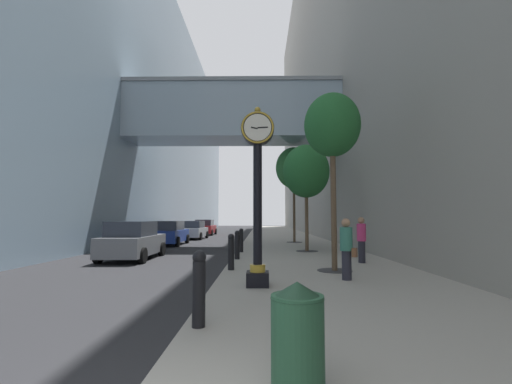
{
  "coord_description": "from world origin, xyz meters",
  "views": [
    {
      "loc": [
        1.21,
        -2.0,
        1.81
      ],
      "look_at": [
        0.96,
        17.28,
        3.29
      ],
      "focal_mm": 24.05,
      "sensor_mm": 36.0,
      "label": 1
    }
  ],
  "objects_px": {
    "trash_bin": "(298,335)",
    "car_grey_mid": "(133,241)",
    "car_silver_trailing": "(194,230)",
    "bollard_third": "(231,251)",
    "street_tree_mid_far": "(294,168)",
    "bollard_fifth": "(241,240)",
    "street_tree_near": "(332,127)",
    "bollard_fourth": "(237,244)",
    "car_blue_near": "(169,233)",
    "street_clock": "(258,186)",
    "pedestrian_by_clock": "(361,238)",
    "bollard_nearest": "(199,287)",
    "car_red_far": "(205,227)",
    "pedestrian_walking": "(347,247)",
    "street_tree_mid_near": "(306,172)"
  },
  "relations": [
    {
      "from": "street_tree_mid_near",
      "to": "car_silver_trailing",
      "type": "xyz_separation_m",
      "value": [
        -8.21,
        12.4,
        -3.44
      ]
    },
    {
      "from": "street_tree_mid_far",
      "to": "pedestrian_by_clock",
      "type": "xyz_separation_m",
      "value": [
        1.45,
        -11.0,
        -4.29
      ]
    },
    {
      "from": "car_silver_trailing",
      "to": "bollard_third",
      "type": "bearing_deg",
      "value": -75.37
    },
    {
      "from": "trash_bin",
      "to": "street_tree_near",
      "type": "bearing_deg",
      "value": 75.35
    },
    {
      "from": "bollard_fifth",
      "to": "car_red_far",
      "type": "relative_size",
      "value": 0.27
    },
    {
      "from": "street_tree_mid_near",
      "to": "car_grey_mid",
      "type": "bearing_deg",
      "value": -163.55
    },
    {
      "from": "car_grey_mid",
      "to": "car_red_far",
      "type": "height_order",
      "value": "car_grey_mid"
    },
    {
      "from": "street_clock",
      "to": "car_blue_near",
      "type": "relative_size",
      "value": 1.01
    },
    {
      "from": "street_clock",
      "to": "pedestrian_by_clock",
      "type": "relative_size",
      "value": 2.63
    },
    {
      "from": "bollard_nearest",
      "to": "bollard_third",
      "type": "xyz_separation_m",
      "value": [
        0.0,
        5.83,
        0.0
      ]
    },
    {
      "from": "bollard_nearest",
      "to": "car_grey_mid",
      "type": "distance_m",
      "value": 10.87
    },
    {
      "from": "bollard_third",
      "to": "car_grey_mid",
      "type": "bearing_deg",
      "value": 139.82
    },
    {
      "from": "bollard_nearest",
      "to": "street_tree_mid_near",
      "type": "relative_size",
      "value": 0.21
    },
    {
      "from": "car_grey_mid",
      "to": "street_tree_mid_far",
      "type": "bearing_deg",
      "value": 47.87
    },
    {
      "from": "bollard_fourth",
      "to": "pedestrian_by_clock",
      "type": "bearing_deg",
      "value": -12.88
    },
    {
      "from": "trash_bin",
      "to": "car_blue_near",
      "type": "distance_m",
      "value": 21.01
    },
    {
      "from": "car_silver_trailing",
      "to": "street_tree_mid_far",
      "type": "bearing_deg",
      "value": -35.74
    },
    {
      "from": "trash_bin",
      "to": "car_silver_trailing",
      "type": "xyz_separation_m",
      "value": [
        -6.21,
        26.54,
        0.09
      ]
    },
    {
      "from": "bollard_fifth",
      "to": "car_grey_mid",
      "type": "bearing_deg",
      "value": -158.35
    },
    {
      "from": "street_tree_mid_far",
      "to": "street_clock",
      "type": "bearing_deg",
      "value": -98.92
    },
    {
      "from": "street_clock",
      "to": "car_grey_mid",
      "type": "bearing_deg",
      "value": 130.13
    },
    {
      "from": "car_red_far",
      "to": "car_silver_trailing",
      "type": "relative_size",
      "value": 1.06
    },
    {
      "from": "street_clock",
      "to": "car_blue_near",
      "type": "height_order",
      "value": "street_clock"
    },
    {
      "from": "pedestrian_walking",
      "to": "street_tree_near",
      "type": "bearing_deg",
      "value": 89.75
    },
    {
      "from": "street_tree_mid_far",
      "to": "car_silver_trailing",
      "type": "height_order",
      "value": "street_tree_mid_far"
    },
    {
      "from": "street_tree_mid_near",
      "to": "car_grey_mid",
      "type": "height_order",
      "value": "street_tree_mid_near"
    },
    {
      "from": "bollard_fifth",
      "to": "trash_bin",
      "type": "distance_m",
      "value": 13.71
    },
    {
      "from": "bollard_fourth",
      "to": "street_tree_mid_near",
      "type": "relative_size",
      "value": 0.21
    },
    {
      "from": "street_tree_mid_far",
      "to": "car_red_far",
      "type": "distance_m",
      "value": 16.33
    },
    {
      "from": "street_clock",
      "to": "bollard_fourth",
      "type": "height_order",
      "value": "street_clock"
    },
    {
      "from": "bollard_nearest",
      "to": "bollard_third",
      "type": "relative_size",
      "value": 1.0
    },
    {
      "from": "trash_bin",
      "to": "car_grey_mid",
      "type": "xyz_separation_m",
      "value": [
        -6.02,
        11.78,
        0.13
      ]
    },
    {
      "from": "car_blue_near",
      "to": "car_red_far",
      "type": "bearing_deg",
      "value": 89.27
    },
    {
      "from": "street_tree_mid_far",
      "to": "trash_bin",
      "type": "distance_m",
      "value": 21.25
    },
    {
      "from": "car_silver_trailing",
      "to": "car_red_far",
      "type": "bearing_deg",
      "value": 91.49
    },
    {
      "from": "bollard_nearest",
      "to": "bollard_fourth",
      "type": "bearing_deg",
      "value": 90.0
    },
    {
      "from": "bollard_nearest",
      "to": "trash_bin",
      "type": "relative_size",
      "value": 1.11
    },
    {
      "from": "street_tree_near",
      "to": "car_red_far",
      "type": "bearing_deg",
      "value": 107.75
    },
    {
      "from": "trash_bin",
      "to": "pedestrian_walking",
      "type": "xyz_separation_m",
      "value": [
        1.99,
        6.04,
        0.34
      ]
    },
    {
      "from": "bollard_fourth",
      "to": "pedestrian_by_clock",
      "type": "height_order",
      "value": "pedestrian_by_clock"
    },
    {
      "from": "bollard_fifth",
      "to": "street_tree_near",
      "type": "height_order",
      "value": "street_tree_near"
    },
    {
      "from": "street_tree_mid_near",
      "to": "pedestrian_by_clock",
      "type": "xyz_separation_m",
      "value": [
        1.45,
        -4.51,
        -3.16
      ]
    },
    {
      "from": "bollard_third",
      "to": "car_red_far",
      "type": "bearing_deg",
      "value": 101.02
    },
    {
      "from": "bollard_fourth",
      "to": "street_tree_mid_near",
      "type": "bearing_deg",
      "value": 45.86
    },
    {
      "from": "street_tree_near",
      "to": "street_tree_mid_near",
      "type": "height_order",
      "value": "street_tree_near"
    },
    {
      "from": "bollard_nearest",
      "to": "car_silver_trailing",
      "type": "xyz_separation_m",
      "value": [
        -4.89,
        24.57,
        0.02
      ]
    },
    {
      "from": "bollard_nearest",
      "to": "bollard_third",
      "type": "height_order",
      "value": "same"
    },
    {
      "from": "pedestrian_by_clock",
      "to": "car_red_far",
      "type": "xyz_separation_m",
      "value": [
        -9.85,
        24.25,
        -0.24
      ]
    },
    {
      "from": "street_tree_mid_far",
      "to": "car_blue_near",
      "type": "height_order",
      "value": "street_tree_mid_far"
    },
    {
      "from": "car_grey_mid",
      "to": "bollard_fourth",
      "type": "bearing_deg",
      "value": -12.61
    }
  ]
}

